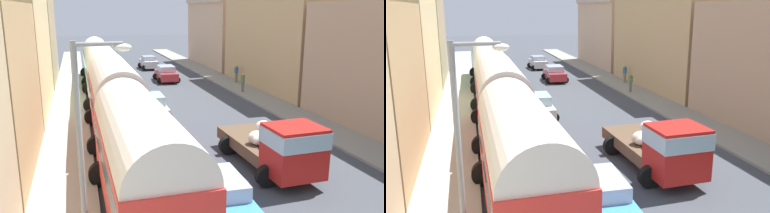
# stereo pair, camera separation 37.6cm
# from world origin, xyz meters

# --- Properties ---
(ground_plane) EXTENTS (154.00, 154.00, 0.00)m
(ground_plane) POSITION_xyz_m (0.00, 27.00, 0.00)
(ground_plane) COLOR #40434B
(sidewalk_left) EXTENTS (2.50, 70.00, 0.14)m
(sidewalk_left) POSITION_xyz_m (-7.25, 27.00, 0.07)
(sidewalk_left) COLOR #AAAC9C
(sidewalk_left) RESTS_ON ground
(sidewalk_right) EXTENTS (2.50, 70.00, 0.14)m
(sidewalk_right) POSITION_xyz_m (7.25, 27.00, 0.07)
(sidewalk_right) COLOR gray
(sidewalk_right) RESTS_ON ground
(building_left_2) EXTENTS (5.87, 11.51, 10.92)m
(building_left_2) POSITION_xyz_m (-11.17, 22.95, 5.49)
(building_left_2) COLOR beige
(building_left_2) RESTS_ON ground
(building_left_3) EXTENTS (6.39, 10.35, 14.44)m
(building_left_3) POSITION_xyz_m (-11.41, 34.59, 7.25)
(building_left_3) COLOR tan
(building_left_3) RESTS_ON ground
(building_right_2) EXTENTS (4.96, 14.79, 9.55)m
(building_right_2) POSITION_xyz_m (10.75, 25.96, 4.81)
(building_right_2) COLOR tan
(building_right_2) RESTS_ON ground
(building_right_3) EXTENTS (5.80, 13.63, 8.37)m
(building_right_3) POSITION_xyz_m (11.14, 41.02, 4.22)
(building_right_3) COLOR tan
(building_right_3) RESTS_ON ground
(parked_bus_0) EXTENTS (3.44, 9.08, 4.08)m
(parked_bus_0) POSITION_xyz_m (-4.60, 6.50, 2.24)
(parked_bus_0) COLOR red
(parked_bus_0) RESTS_ON ground
(parked_bus_1) EXTENTS (3.38, 8.80, 4.30)m
(parked_bus_1) POSITION_xyz_m (-4.60, 15.50, 2.38)
(parked_bus_1) COLOR red
(parked_bus_1) RESTS_ON ground
(parked_bus_2) EXTENTS (3.36, 9.89, 4.20)m
(parked_bus_2) POSITION_xyz_m (-4.60, 24.50, 2.32)
(parked_bus_2) COLOR beige
(parked_bus_2) RESTS_ON ground
(parked_bus_3) EXTENTS (3.37, 9.42, 4.07)m
(parked_bus_3) POSITION_xyz_m (-4.60, 33.50, 2.24)
(parked_bus_3) COLOR #2B9764
(parked_bus_3) RESTS_ON ground
(cargo_truck_0) EXTENTS (3.11, 6.55, 2.49)m
(cargo_truck_0) POSITION_xyz_m (1.49, 8.42, 1.28)
(cargo_truck_0) COLOR #B01A16
(cargo_truck_0) RESTS_ON ground
(car_0) EXTENTS (2.33, 4.10, 1.53)m
(car_0) POSITION_xyz_m (1.80, 31.80, 0.77)
(car_0) COLOR #AE292F
(car_0) RESTS_ON ground
(car_1) EXTENTS (2.29, 3.79, 1.52)m
(car_1) POSITION_xyz_m (1.61, 40.53, 0.77)
(car_1) COLOR silver
(car_1) RESTS_ON ground
(car_2) EXTENTS (2.42, 4.29, 1.49)m
(car_2) POSITION_xyz_m (-2.14, 5.66, 0.75)
(car_2) COLOR #3F8DC4
(car_2) RESTS_ON ground
(car_3) EXTENTS (2.38, 4.24, 1.55)m
(car_3) POSITION_xyz_m (-2.04, 18.85, 0.77)
(car_3) COLOR silver
(car_3) RESTS_ON ground
(pedestrian_0) EXTENTS (0.38, 0.38, 1.72)m
(pedestrian_0) POSITION_xyz_m (6.71, 24.32, 0.98)
(pedestrian_0) COLOR #70624F
(pedestrian_0) RESTS_ON ground
(pedestrian_1) EXTENTS (0.43, 0.43, 1.77)m
(pedestrian_1) POSITION_xyz_m (7.92, 28.69, 1.00)
(pedestrian_1) COLOR #6D7151
(pedestrian_1) RESTS_ON ground
(streetlamp_near) EXTENTS (1.51, 0.28, 6.17)m
(streetlamp_near) POSITION_xyz_m (-6.30, 4.28, 3.67)
(streetlamp_near) COLOR gray
(streetlamp_near) RESTS_ON ground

